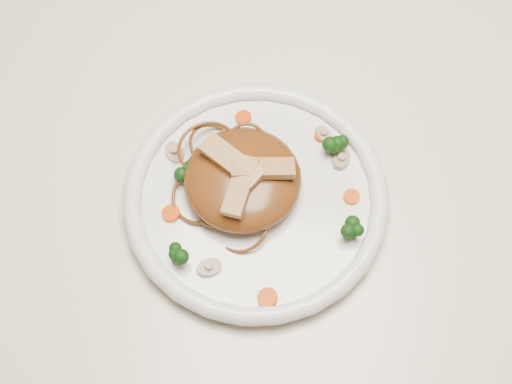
{
  "coord_description": "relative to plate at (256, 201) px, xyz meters",
  "views": [
    {
      "loc": [
        -0.02,
        -0.44,
        1.5
      ],
      "look_at": [
        -0.06,
        -0.1,
        0.78
      ],
      "focal_mm": 52.54,
      "sensor_mm": 36.0,
      "label": 1
    }
  ],
  "objects": [
    {
      "name": "mushroom_0",
      "position": [
        -0.04,
        -0.09,
        0.01
      ],
      "size": [
        0.04,
        0.04,
        0.01
      ],
      "primitive_type": "cylinder",
      "rotation": [
        0.0,
        0.0,
        0.4
      ],
      "color": "tan",
      "rests_on": "plate"
    },
    {
      "name": "broccoli_2",
      "position": [
        -0.07,
        -0.08,
        0.02
      ],
      "size": [
        0.04,
        0.04,
        0.03
      ],
      "primitive_type": null,
      "rotation": [
        0.0,
        0.0,
        -0.37
      ],
      "color": "#0E350B",
      "rests_on": "plate"
    },
    {
      "name": "broccoli_1",
      "position": [
        -0.08,
        0.02,
        0.02
      ],
      "size": [
        0.03,
        0.03,
        0.03
      ],
      "primitive_type": null,
      "rotation": [
        0.0,
        0.0,
        0.3
      ],
      "color": "#0E350B",
      "rests_on": "plate"
    },
    {
      "name": "plate",
      "position": [
        0.0,
        0.0,
        0.0
      ],
      "size": [
        0.36,
        0.36,
        0.02
      ],
      "primitive_type": "cylinder",
      "rotation": [
        0.0,
        0.0,
        0.32
      ],
      "color": "white",
      "rests_on": "table"
    },
    {
      "name": "table",
      "position": [
        0.06,
        0.1,
        -0.11
      ],
      "size": [
        1.2,
        0.8,
        0.75
      ],
      "color": "beige",
      "rests_on": "ground"
    },
    {
      "name": "noodle_mound",
      "position": [
        -0.02,
        0.01,
        0.03
      ],
      "size": [
        0.13,
        0.13,
        0.04
      ],
      "primitive_type": "ellipsoid",
      "rotation": [
        0.0,
        0.0,
        0.07
      ],
      "color": "#5B3211",
      "rests_on": "plate"
    },
    {
      "name": "carrot_2",
      "position": [
        0.1,
        0.01,
        0.01
      ],
      "size": [
        0.02,
        0.02,
        0.0
      ],
      "primitive_type": "cylinder",
      "rotation": [
        0.0,
        0.0,
        0.39
      ],
      "color": "#E54308",
      "rests_on": "plate"
    },
    {
      "name": "ground",
      "position": [
        0.06,
        0.1,
        -0.76
      ],
      "size": [
        4.0,
        4.0,
        0.0
      ],
      "primitive_type": "plane",
      "color": "#55301D",
      "rests_on": "ground"
    },
    {
      "name": "chicken_c",
      "position": [
        -0.02,
        -0.01,
        0.05
      ],
      "size": [
        0.03,
        0.07,
        0.01
      ],
      "primitive_type": "cube",
      "rotation": [
        0.0,
        0.0,
        4.52
      ],
      "color": "tan",
      "rests_on": "noodle_mound"
    },
    {
      "name": "broccoli_0",
      "position": [
        0.08,
        0.07,
        0.02
      ],
      "size": [
        0.03,
        0.03,
        0.03
      ],
      "primitive_type": null,
      "rotation": [
        0.0,
        0.0,
        0.29
      ],
      "color": "#0E350B",
      "rests_on": "plate"
    },
    {
      "name": "carrot_3",
      "position": [
        -0.02,
        0.1,
        0.01
      ],
      "size": [
        0.02,
        0.02,
        0.0
      ],
      "primitive_type": "cylinder",
      "rotation": [
        0.0,
        0.0,
        0.43
      ],
      "color": "#E54308",
      "rests_on": "plate"
    },
    {
      "name": "carrot_4",
      "position": [
        0.02,
        -0.11,
        0.01
      ],
      "size": [
        0.02,
        0.02,
        0.0
      ],
      "primitive_type": "cylinder",
      "rotation": [
        0.0,
        0.0,
        0.17
      ],
      "color": "#E54308",
      "rests_on": "plate"
    },
    {
      "name": "carrot_1",
      "position": [
        -0.09,
        -0.03,
        0.01
      ],
      "size": [
        0.02,
        0.02,
        0.0
      ],
      "primitive_type": "cylinder",
      "rotation": [
        0.0,
        0.0,
        0.01
      ],
      "color": "#E54308",
      "rests_on": "plate"
    },
    {
      "name": "chicken_b",
      "position": [
        -0.03,
        0.02,
        0.05
      ],
      "size": [
        0.07,
        0.06,
        0.01
      ],
      "primitive_type": "cube",
      "rotation": [
        0.0,
        0.0,
        2.53
      ],
      "color": "tan",
      "rests_on": "noodle_mound"
    },
    {
      "name": "mushroom_3",
      "position": [
        0.07,
        0.08,
        0.01
      ],
      "size": [
        0.03,
        0.03,
        0.01
      ],
      "primitive_type": "cylinder",
      "rotation": [
        0.0,
        0.0,
        2.34
      ],
      "color": "tan",
      "rests_on": "plate"
    },
    {
      "name": "mushroom_2",
      "position": [
        -0.1,
        0.05,
        0.01
      ],
      "size": [
        0.04,
        0.04,
        0.01
      ],
      "primitive_type": "cylinder",
      "rotation": [
        0.0,
        0.0,
        -0.92
      ],
      "color": "tan",
      "rests_on": "plate"
    },
    {
      "name": "carrot_0",
      "position": [
        0.07,
        0.08,
        0.01
      ],
      "size": [
        0.02,
        0.02,
        0.0
      ],
      "primitive_type": "cylinder",
      "rotation": [
        0.0,
        0.0,
        0.29
      ],
      "color": "#E54308",
      "rests_on": "plate"
    },
    {
      "name": "mushroom_1",
      "position": [
        0.09,
        0.05,
        0.01
      ],
      "size": [
        0.03,
        0.03,
        0.01
      ],
      "primitive_type": "cylinder",
      "rotation": [
        0.0,
        0.0,
        1.23
      ],
      "color": "tan",
      "rests_on": "plate"
    },
    {
      "name": "broccoli_3",
      "position": [
        0.1,
        -0.03,
        0.02
      ],
      "size": [
        0.03,
        0.03,
        0.03
      ],
      "primitive_type": null,
      "rotation": [
        0.0,
        0.0,
        -0.32
      ],
      "color": "#0E350B",
      "rests_on": "plate"
    },
    {
      "name": "chicken_a",
      "position": [
        0.01,
        0.01,
        0.05
      ],
      "size": [
        0.07,
        0.03,
        0.01
      ],
      "primitive_type": "cube",
      "rotation": [
        0.0,
        0.0,
        0.15
      ],
      "color": "tan",
      "rests_on": "noodle_mound"
    }
  ]
}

